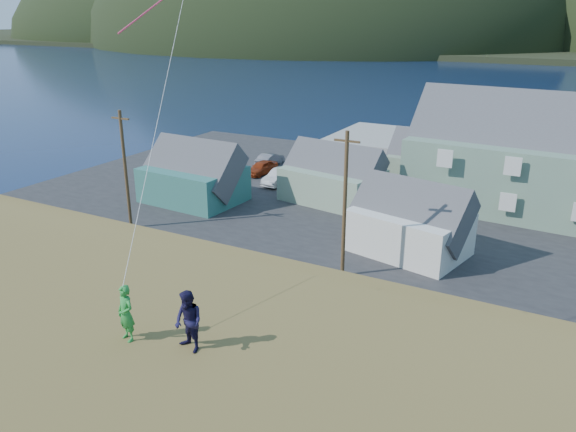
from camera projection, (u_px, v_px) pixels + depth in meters
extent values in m
plane|color=#0A1638|center=(365.00, 294.00, 32.99)|extent=(900.00, 900.00, 0.00)
cube|color=#4C3D19|center=(352.00, 309.00, 31.32)|extent=(110.00, 8.00, 0.10)
cube|color=#28282B|center=(438.00, 210.00, 47.03)|extent=(72.00, 36.00, 0.12)
cube|color=gray|center=(437.00, 144.00, 68.60)|extent=(26.00, 14.00, 0.90)
ellipsoid|color=black|center=(202.00, 35.00, 362.16)|extent=(240.00, 216.00, 108.00)
ellipsoid|color=black|center=(330.00, 40.00, 300.93)|extent=(260.00, 234.00, 143.00)
ellipsoid|color=black|center=(539.00, 41.00, 289.31)|extent=(200.00, 180.00, 100.00)
cube|color=#2C6866|center=(194.00, 184.00, 48.60)|extent=(8.32, 6.45, 2.99)
cube|color=#47474C|center=(192.00, 158.00, 47.81)|extent=(8.81, 6.28, 5.79)
cube|color=gray|center=(332.00, 185.00, 48.59)|extent=(8.79, 6.56, 2.86)
cube|color=#47474C|center=(333.00, 161.00, 47.86)|extent=(9.26, 6.51, 5.23)
cube|color=silver|center=(409.00, 232.00, 38.07)|extent=(8.24, 6.65, 2.91)
cube|color=#47474C|center=(411.00, 202.00, 37.32)|extent=(8.71, 6.69, 5.13)
cube|color=slate|center=(439.00, 172.00, 52.67)|extent=(9.21, 5.76, 2.88)
cube|color=#47474C|center=(441.00, 148.00, 51.90)|extent=(9.71, 5.77, 5.39)
cylinder|color=#47331E|center=(126.00, 171.00, 41.44)|extent=(0.24, 0.24, 8.96)
cylinder|color=#47331E|center=(345.00, 206.00, 33.58)|extent=(0.24, 0.24, 9.14)
imported|color=silver|center=(280.00, 177.00, 53.59)|extent=(1.81, 4.51, 1.46)
imported|color=black|center=(431.00, 179.00, 52.74)|extent=(2.38, 4.75, 1.55)
imported|color=slate|center=(270.00, 159.00, 60.12)|extent=(1.45, 4.11, 1.35)
imported|color=navy|center=(480.00, 183.00, 51.80)|extent=(1.65, 4.27, 1.39)
imported|color=navy|center=(442.00, 198.00, 47.53)|extent=(2.08, 4.12, 1.35)
imported|color=#923012|center=(262.00, 168.00, 56.89)|extent=(2.17, 4.23, 1.38)
imported|color=#268E37|center=(126.00, 313.00, 15.06)|extent=(0.67, 0.52, 1.61)
imported|color=#171437|center=(189.00, 322.00, 14.57)|extent=(0.98, 0.86, 1.70)
cylinder|color=#E13B64|center=(153.00, 6.00, 19.96)|extent=(0.06, 0.06, 3.31)
cylinder|color=white|center=(160.00, 109.00, 17.60)|extent=(0.02, 0.02, 11.90)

